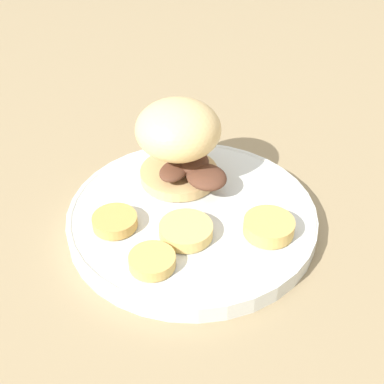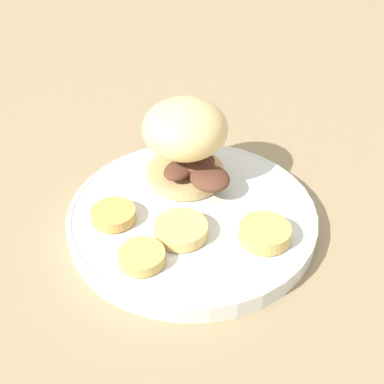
% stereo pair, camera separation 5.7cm
% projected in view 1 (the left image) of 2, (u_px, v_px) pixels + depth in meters
% --- Properties ---
extents(ground_plane, '(4.00, 4.00, 0.00)m').
position_uv_depth(ground_plane, '(192.00, 225.00, 0.60)').
color(ground_plane, '#937F5B').
extents(dinner_plate, '(0.27, 0.27, 0.02)m').
position_uv_depth(dinner_plate, '(192.00, 217.00, 0.59)').
color(dinner_plate, silver).
rests_on(dinner_plate, ground_plane).
extents(sandwich, '(0.12, 0.10, 0.10)m').
position_uv_depth(sandwich, '(180.00, 141.00, 0.60)').
color(sandwich, tan).
rests_on(sandwich, dinner_plate).
extents(potato_round_0, '(0.05, 0.05, 0.01)m').
position_uv_depth(potato_round_0, '(152.00, 261.00, 0.52)').
color(potato_round_0, tan).
rests_on(potato_round_0, dinner_plate).
extents(potato_round_1, '(0.06, 0.06, 0.01)m').
position_uv_depth(potato_round_1, '(190.00, 231.00, 0.55)').
color(potato_round_1, '#DBB766').
rests_on(potato_round_1, dinner_plate).
extents(potato_round_2, '(0.05, 0.05, 0.01)m').
position_uv_depth(potato_round_2, '(115.00, 221.00, 0.56)').
color(potato_round_2, tan).
rests_on(potato_round_2, dinner_plate).
extents(potato_round_3, '(0.05, 0.05, 0.02)m').
position_uv_depth(potato_round_3, '(269.00, 227.00, 0.55)').
color(potato_round_3, tan).
rests_on(potato_round_3, dinner_plate).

